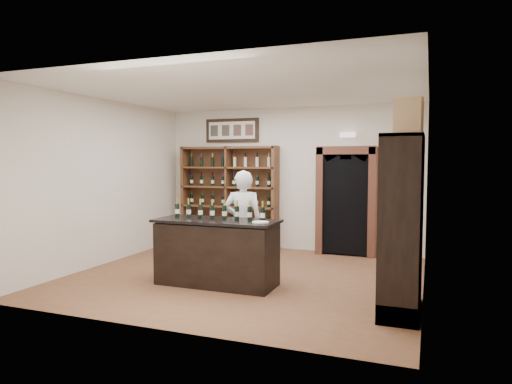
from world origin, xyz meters
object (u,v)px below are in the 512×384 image
shopkeeper (243,224)px  counter_bottle_0 (177,210)px  tasting_counter (217,253)px  side_cabinet (404,252)px  wine_shelf (230,196)px  wine_crate (408,117)px

shopkeeper → counter_bottle_0: bearing=16.3°
tasting_counter → counter_bottle_0: counter_bottle_0 is taller
side_cabinet → shopkeeper: side_cabinet is taller
counter_bottle_0 → side_cabinet: bearing=-6.0°
wine_shelf → side_cabinet: 5.02m
tasting_counter → shopkeeper: bearing=72.7°
wine_shelf → tasting_counter: wine_shelf is taller
wine_shelf → side_cabinet: size_ratio=1.00×
tasting_counter → wine_crate: 3.35m
wine_shelf → shopkeeper: 2.67m
shopkeeper → wine_crate: (2.54, -0.64, 1.58)m
side_cabinet → wine_crate: wine_crate is taller
side_cabinet → shopkeeper: (-2.54, 0.90, 0.11)m
wine_shelf → side_cabinet: same height
shopkeeper → wine_crate: size_ratio=3.55×
shopkeeper → wine_shelf: bearing=-75.4°
counter_bottle_0 → side_cabinet: (3.44, -0.36, -0.35)m
wine_shelf → wine_crate: wine_crate is taller
side_cabinet → wine_crate: size_ratio=4.51×
counter_bottle_0 → shopkeeper: (0.91, 0.54, -0.24)m
tasting_counter → wine_shelf: bearing=110.6°
side_cabinet → counter_bottle_0: bearing=174.0°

